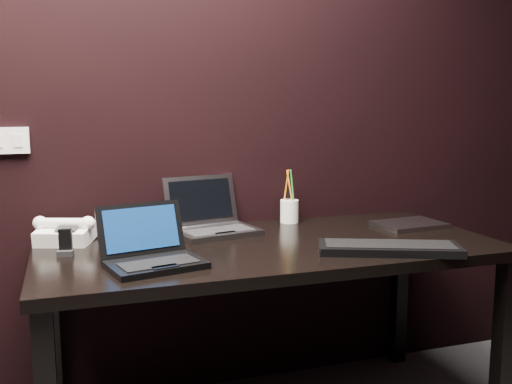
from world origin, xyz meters
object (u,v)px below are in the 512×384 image
object	(u,v)px
desk	(270,263)
ext_keyboard	(389,248)
mobile_phone	(66,245)
pen_cup	(289,210)
closed_laptop	(409,224)
netbook	(152,254)
desk_phone	(65,232)
silver_laptop	(212,223)

from	to	relation	value
desk	ext_keyboard	size ratio (longest dim) A/B	3.29
mobile_phone	pen_cup	distance (m)	0.98
ext_keyboard	closed_laptop	world-z (taller)	ext_keyboard
ext_keyboard	desk	bearing A→B (deg)	142.81
mobile_phone	pen_cup	bearing A→B (deg)	16.27
closed_laptop	mobile_phone	bearing A→B (deg)	-178.88
ext_keyboard	netbook	bearing A→B (deg)	173.01
ext_keyboard	desk_phone	bearing A→B (deg)	155.11
silver_laptop	pen_cup	size ratio (longest dim) A/B	1.58
silver_laptop	ext_keyboard	bearing A→B (deg)	-44.28
closed_laptop	desk_phone	world-z (taller)	desk_phone
desk	pen_cup	bearing A→B (deg)	57.59
closed_laptop	pen_cup	bearing A→B (deg)	151.38
closed_laptop	mobile_phone	size ratio (longest dim) A/B	3.26
desk	netbook	size ratio (longest dim) A/B	4.96
desk	desk_phone	bearing A→B (deg)	162.11
desk_phone	mobile_phone	bearing A→B (deg)	-90.06
desk_phone	pen_cup	bearing A→B (deg)	5.77
ext_keyboard	closed_laptop	distance (m)	0.47
desk_phone	silver_laptop	bearing A→B (deg)	0.15
silver_laptop	mobile_phone	distance (m)	0.59
silver_laptop	mobile_phone	bearing A→B (deg)	-162.23
ext_keyboard	silver_laptop	bearing A→B (deg)	135.72
mobile_phone	netbook	bearing A→B (deg)	-40.05
desk	mobile_phone	world-z (taller)	mobile_phone
closed_laptop	pen_cup	world-z (taller)	pen_cup
netbook	ext_keyboard	bearing A→B (deg)	-6.99
silver_laptop	ext_keyboard	world-z (taller)	silver_laptop
silver_laptop	pen_cup	xyz separation A→B (m)	(0.38, 0.09, 0.01)
silver_laptop	closed_laptop	distance (m)	0.84
closed_laptop	silver_laptop	bearing A→B (deg)	169.48
silver_laptop	desk_phone	xyz separation A→B (m)	(-0.56, -0.00, -0.00)
mobile_phone	closed_laptop	bearing A→B (deg)	1.12
desk_phone	ext_keyboard	bearing A→B (deg)	-24.89
silver_laptop	mobile_phone	size ratio (longest dim) A/B	4.10
netbook	closed_laptop	world-z (taller)	netbook
netbook	desk_phone	xyz separation A→B (m)	(-0.26, 0.40, 0.00)
ext_keyboard	mobile_phone	world-z (taller)	mobile_phone
desk_phone	netbook	bearing A→B (deg)	-56.72
netbook	pen_cup	distance (m)	0.84
desk_phone	pen_cup	distance (m)	0.95
desk	closed_laptop	bearing A→B (deg)	7.16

